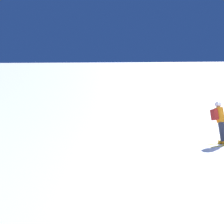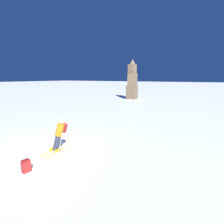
{
  "view_description": "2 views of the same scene",
  "coord_description": "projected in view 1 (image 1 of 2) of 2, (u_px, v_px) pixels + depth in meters",
  "views": [
    {
      "loc": [
        -12.22,
        8.12,
        3.61
      ],
      "look_at": [
        0.25,
        4.87,
        1.61
      ],
      "focal_mm": 60.0,
      "sensor_mm": 36.0,
      "label": 1
    },
    {
      "loc": [
        7.5,
        -5.52,
        3.58
      ],
      "look_at": [
        1.75,
        4.06,
        1.37
      ],
      "focal_mm": 28.0,
      "sensor_mm": 36.0,
      "label": 2
    }
  ],
  "objects": [
    {
      "name": "skier",
      "position": [
        220.0,
        120.0,
        15.24
      ],
      "size": [
        1.28,
        1.7,
        1.74
      ],
      "rotation": [
        0.0,
        0.0,
        0.12
      ],
      "color": "yellow",
      "rests_on": "ground"
    }
  ]
}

